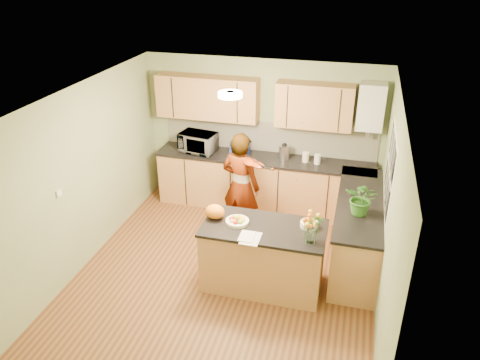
# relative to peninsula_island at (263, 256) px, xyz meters

# --- Properties ---
(floor) EXTENTS (4.50, 4.50, 0.00)m
(floor) POSITION_rel_peninsula_island_xyz_m (-0.54, 0.08, -0.45)
(floor) COLOR #5C301A
(floor) RESTS_ON ground
(ceiling) EXTENTS (4.00, 4.50, 0.02)m
(ceiling) POSITION_rel_peninsula_island_xyz_m (-0.54, 0.08, 2.05)
(ceiling) COLOR silver
(ceiling) RESTS_ON wall_back
(wall_back) EXTENTS (4.00, 0.02, 2.50)m
(wall_back) POSITION_rel_peninsula_island_xyz_m (-0.54, 2.33, 0.80)
(wall_back) COLOR gray
(wall_back) RESTS_ON floor
(wall_front) EXTENTS (4.00, 0.02, 2.50)m
(wall_front) POSITION_rel_peninsula_island_xyz_m (-0.54, -2.17, 0.80)
(wall_front) COLOR gray
(wall_front) RESTS_ON floor
(wall_left) EXTENTS (0.02, 4.50, 2.50)m
(wall_left) POSITION_rel_peninsula_island_xyz_m (-2.54, 0.08, 0.80)
(wall_left) COLOR gray
(wall_left) RESTS_ON floor
(wall_right) EXTENTS (0.02, 4.50, 2.50)m
(wall_right) POSITION_rel_peninsula_island_xyz_m (1.46, 0.08, 0.80)
(wall_right) COLOR gray
(wall_right) RESTS_ON floor
(back_counter) EXTENTS (3.64, 0.62, 0.94)m
(back_counter) POSITION_rel_peninsula_island_xyz_m (-0.44, 2.03, 0.02)
(back_counter) COLOR #B58348
(back_counter) RESTS_ON floor
(right_counter) EXTENTS (0.62, 2.24, 0.94)m
(right_counter) POSITION_rel_peninsula_island_xyz_m (1.16, 0.93, 0.02)
(right_counter) COLOR #B58348
(right_counter) RESTS_ON floor
(splashback) EXTENTS (3.60, 0.02, 0.52)m
(splashback) POSITION_rel_peninsula_island_xyz_m (-0.44, 2.32, 0.75)
(splashback) COLOR white
(splashback) RESTS_ON back_counter
(upper_cabinets) EXTENTS (3.20, 0.34, 0.70)m
(upper_cabinets) POSITION_rel_peninsula_island_xyz_m (-0.71, 2.16, 1.40)
(upper_cabinets) COLOR #B58348
(upper_cabinets) RESTS_ON wall_back
(boiler) EXTENTS (0.40, 0.30, 0.86)m
(boiler) POSITION_rel_peninsula_island_xyz_m (1.16, 2.17, 1.45)
(boiler) COLOR white
(boiler) RESTS_ON wall_back
(window_right) EXTENTS (0.01, 1.30, 1.05)m
(window_right) POSITION_rel_peninsula_island_xyz_m (1.45, 0.68, 1.10)
(window_right) COLOR white
(window_right) RESTS_ON wall_right
(light_switch) EXTENTS (0.02, 0.09, 0.09)m
(light_switch) POSITION_rel_peninsula_island_xyz_m (-2.52, -0.52, 0.85)
(light_switch) COLOR white
(light_switch) RESTS_ON wall_left
(ceiling_lamp) EXTENTS (0.30, 0.30, 0.07)m
(ceiling_lamp) POSITION_rel_peninsula_island_xyz_m (-0.54, 0.38, 2.01)
(ceiling_lamp) COLOR #FFEABF
(ceiling_lamp) RESTS_ON ceiling
(peninsula_island) EXTENTS (1.57, 0.80, 0.90)m
(peninsula_island) POSITION_rel_peninsula_island_xyz_m (0.00, 0.00, 0.00)
(peninsula_island) COLOR #B58348
(peninsula_island) RESTS_ON floor
(fruit_dish) EXTENTS (0.30, 0.30, 0.10)m
(fruit_dish) POSITION_rel_peninsula_island_xyz_m (-0.35, -0.00, 0.49)
(fruit_dish) COLOR #F8E8C6
(fruit_dish) RESTS_ON peninsula_island
(orange_bowl) EXTENTS (0.23, 0.23, 0.13)m
(orange_bowl) POSITION_rel_peninsula_island_xyz_m (0.55, 0.15, 0.50)
(orange_bowl) COLOR #F8E8C6
(orange_bowl) RESTS_ON peninsula_island
(flower_vase) EXTENTS (0.23, 0.23, 0.43)m
(flower_vase) POSITION_rel_peninsula_island_xyz_m (0.60, -0.18, 0.73)
(flower_vase) COLOR silver
(flower_vase) RESTS_ON peninsula_island
(orange_bag) EXTENTS (0.28, 0.25, 0.19)m
(orange_bag) POSITION_rel_peninsula_island_xyz_m (-0.66, 0.05, 0.54)
(orange_bag) COLOR orange
(orange_bag) RESTS_ON peninsula_island
(papers) EXTENTS (0.23, 0.31, 0.01)m
(papers) POSITION_rel_peninsula_island_xyz_m (-0.10, -0.30, 0.45)
(papers) COLOR silver
(papers) RESTS_ON peninsula_island
(violinist) EXTENTS (0.70, 0.56, 1.70)m
(violinist) POSITION_rel_peninsula_island_xyz_m (-0.60, 1.11, 0.40)
(violinist) COLOR #D8A784
(violinist) RESTS_ON floor
(violin) EXTENTS (0.64, 0.56, 0.16)m
(violin) POSITION_rel_peninsula_island_xyz_m (-0.40, 0.89, 0.91)
(violin) COLOR #541205
(violin) RESTS_ON violinist
(microwave) EXTENTS (0.65, 0.49, 0.33)m
(microwave) POSITION_rel_peninsula_island_xyz_m (-1.58, 2.01, 0.65)
(microwave) COLOR white
(microwave) RESTS_ON back_counter
(blue_box) EXTENTS (0.30, 0.22, 0.24)m
(blue_box) POSITION_rel_peninsula_island_xyz_m (-0.85, 2.03, 0.61)
(blue_box) COLOR navy
(blue_box) RESTS_ON back_counter
(kettle) EXTENTS (0.17, 0.17, 0.32)m
(kettle) POSITION_rel_peninsula_island_xyz_m (-0.11, 2.07, 0.62)
(kettle) COLOR #B2B2B7
(kettle) RESTS_ON back_counter
(jar_cream) EXTENTS (0.14, 0.14, 0.17)m
(jar_cream) POSITION_rel_peninsula_island_xyz_m (0.24, 2.04, 0.57)
(jar_cream) COLOR #F8E8C6
(jar_cream) RESTS_ON back_counter
(jar_white) EXTENTS (0.13, 0.13, 0.16)m
(jar_white) POSITION_rel_peninsula_island_xyz_m (0.44, 2.01, 0.57)
(jar_white) COLOR white
(jar_white) RESTS_ON back_counter
(potted_plant) EXTENTS (0.49, 0.44, 0.46)m
(potted_plant) POSITION_rel_peninsula_island_xyz_m (1.16, 0.56, 0.72)
(potted_plant) COLOR #357326
(potted_plant) RESTS_ON right_counter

